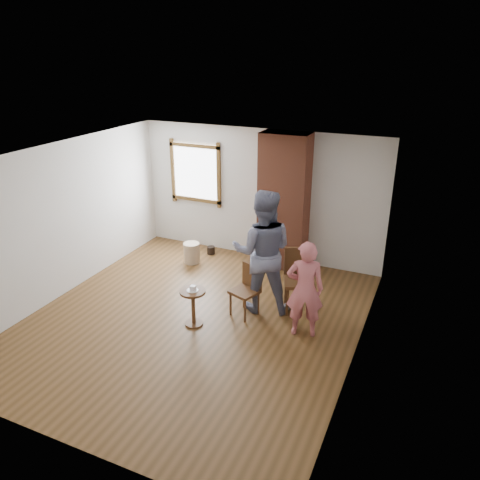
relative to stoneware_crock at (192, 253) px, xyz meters
name	(u,v)px	position (x,y,z in m)	size (l,w,h in m)	color
ground	(194,320)	(1.08, -1.88, -0.20)	(5.50, 5.50, 0.00)	brown
room_shell	(205,200)	(1.02, -1.27, 1.60)	(5.04, 5.52, 2.62)	silver
brick_chimney	(284,202)	(1.68, 0.62, 1.10)	(0.90, 0.50, 2.60)	brown
stoneware_crock	(192,253)	(0.00, 0.00, 0.00)	(0.32, 0.32, 0.41)	tan
dark_pot	(211,250)	(0.16, 0.52, -0.12)	(0.16, 0.16, 0.16)	black
dining_chair_left	(247,287)	(1.77, -1.33, 0.26)	(0.50, 0.50, 0.83)	#5A311B
dining_chair_right	(299,276)	(2.46, -0.81, 0.37)	(0.62, 0.62, 1.02)	#5A311B
side_table	(193,302)	(1.14, -1.98, 0.20)	(0.40, 0.40, 0.60)	#5A311B
cake_plate	(193,290)	(1.14, -1.98, 0.40)	(0.18, 0.18, 0.01)	white
cake_slice	(193,288)	(1.15, -1.98, 0.43)	(0.08, 0.07, 0.06)	white
man	(263,252)	(1.92, -1.07, 0.81)	(0.99, 0.77, 2.03)	#15173A
person_pink	(305,289)	(2.76, -1.52, 0.55)	(0.55, 0.36, 1.51)	#CA656D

